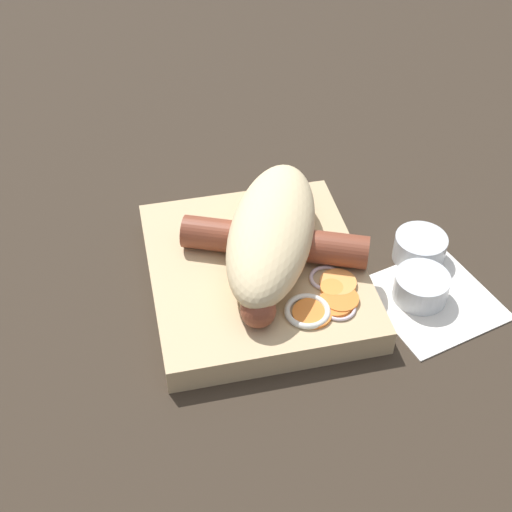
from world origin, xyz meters
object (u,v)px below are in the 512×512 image
Objects in this scene: sausage at (275,242)px; condiment_cup_near at (421,288)px; food_tray at (256,274)px; condiment_cup_far at (418,246)px; bread_roll at (272,231)px.

sausage is 3.76× the size of condiment_cup_near.
condiment_cup_far is (-0.00, 0.16, -0.00)m from food_tray.
food_tray is 0.15m from condiment_cup_near.
bread_roll reaches higher than sausage.
sausage reaches higher than food_tray.
sausage is 0.14m from condiment_cup_near.
sausage is (-0.00, 0.00, -0.01)m from bread_roll.
bread_roll is 1.07× the size of sausage.
sausage is at bearing 115.67° from food_tray.
food_tray and condiment_cup_far have the same top height.
sausage is at bearing -91.90° from condiment_cup_far.
sausage is (-0.01, 0.02, 0.03)m from food_tray.
condiment_cup_near is 1.00× the size of condiment_cup_far.
sausage is at bearing 101.65° from bread_roll.
food_tray is at bearing -109.12° from condiment_cup_near.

